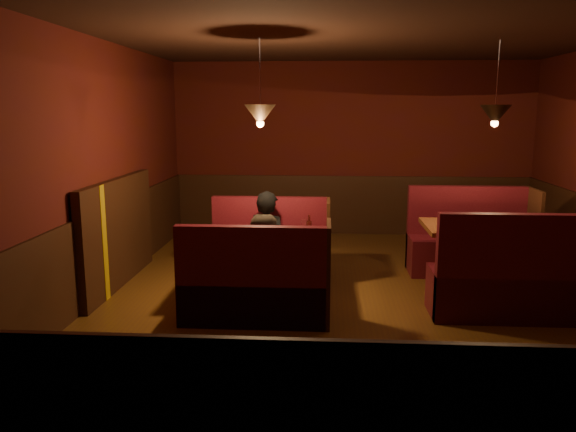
# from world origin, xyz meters

# --- Properties ---
(room) EXTENTS (6.02, 7.02, 2.92)m
(room) POSITION_xyz_m (-0.28, 0.04, 1.05)
(room) COLOR #5C3914
(room) RESTS_ON ground
(main_table) EXTENTS (1.36, 0.83, 0.95)m
(main_table) POSITION_xyz_m (-1.13, 0.02, 0.56)
(main_table) COLOR brown
(main_table) RESTS_ON ground
(main_bench_far) EXTENTS (1.50, 0.53, 1.02)m
(main_bench_far) POSITION_xyz_m (-1.11, 0.79, 0.32)
(main_bench_far) COLOR #400A13
(main_bench_far) RESTS_ON ground
(main_bench_near) EXTENTS (1.50, 0.53, 1.02)m
(main_bench_near) POSITION_xyz_m (-1.11, -0.75, 0.32)
(main_bench_near) COLOR #400A13
(main_bench_near) RESTS_ON ground
(second_table) EXTENTS (1.42, 0.91, 0.80)m
(second_table) POSITION_xyz_m (1.43, 0.38, 0.59)
(second_table) COLOR brown
(second_table) RESTS_ON ground
(second_bench_far) EXTENTS (1.57, 0.59, 1.12)m
(second_bench_far) POSITION_xyz_m (1.47, 1.23, 0.36)
(second_bench_far) COLOR #400A13
(second_bench_far) RESTS_ON ground
(second_bench_near) EXTENTS (1.57, 0.59, 1.12)m
(second_bench_near) POSITION_xyz_m (1.47, -0.47, 0.36)
(second_bench_near) COLOR #400A13
(second_bench_near) RESTS_ON ground
(diner_a) EXTENTS (0.63, 0.52, 1.49)m
(diner_a) POSITION_xyz_m (-1.14, 0.67, 0.74)
(diner_a) COLOR black
(diner_a) RESTS_ON ground
(diner_b) EXTENTS (0.84, 0.75, 1.44)m
(diner_b) POSITION_xyz_m (-1.00, -0.64, 0.72)
(diner_b) COLOR #3E3327
(diner_b) RESTS_ON ground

